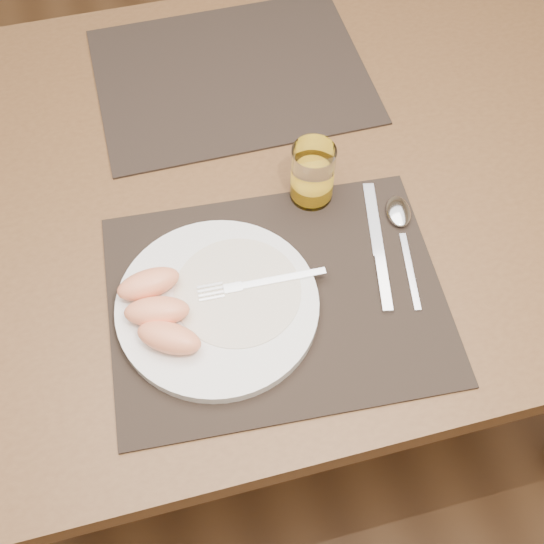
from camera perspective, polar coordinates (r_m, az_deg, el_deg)
The scene contains 11 objects.
ground at distance 1.69m, azimuth -1.25°, elevation -8.54°, with size 5.00×5.00×0.00m, color #54351C.
table at distance 1.11m, azimuth -1.88°, elevation 5.28°, with size 1.40×0.90×0.75m.
placemat_near at distance 0.92m, azimuth 0.36°, elevation -2.20°, with size 0.45×0.35×0.00m, color black.
placemat_far at distance 1.20m, azimuth -3.41°, elevation 16.09°, with size 0.45×0.35×0.00m, color black.
plate at distance 0.91m, azimuth -4.58°, elevation -2.82°, with size 0.27×0.27×0.02m, color white.
plate_dressing at distance 0.91m, azimuth -2.90°, elevation -1.61°, with size 0.17×0.17×0.00m.
fork at distance 0.91m, azimuth -1.79°, elevation -1.07°, with size 0.18×0.03×0.00m.
knife at distance 0.97m, azimuth 8.96°, elevation 1.40°, with size 0.06×0.22×0.01m.
spoon at distance 1.00m, azimuth 10.66°, elevation 4.31°, with size 0.06×0.19×0.01m.
juice_glass at distance 0.99m, azimuth 3.40°, elevation 8.03°, with size 0.06×0.06×0.10m.
grapefruit_wedges at distance 0.89m, azimuth -9.52°, elevation -3.19°, with size 0.10×0.15×0.03m.
Camera 1 is at (-0.13, -0.66, 1.55)m, focal length 45.00 mm.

